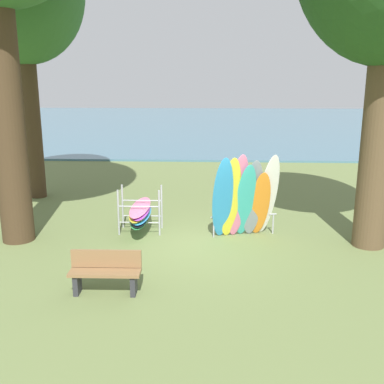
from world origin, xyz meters
name	(u,v)px	position (x,y,z in m)	size (l,w,h in m)	color
ground_plane	(198,245)	(0.00, 0.00, 0.00)	(80.00, 80.00, 0.00)	olive
lake_water	(208,123)	(0.00, 29.49, 0.05)	(80.00, 36.00, 0.10)	#477084
leaning_board_pile	(245,199)	(1.19, 0.56, 1.08)	(1.87, 1.23, 2.32)	#2D8ED1
board_storage_rack	(140,212)	(-1.61, 1.03, 0.55)	(1.15, 2.13, 1.25)	#9EA0A5
park_bench	(105,271)	(-1.75, -2.66, 0.45)	(1.41, 0.43, 0.85)	#2D2D33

